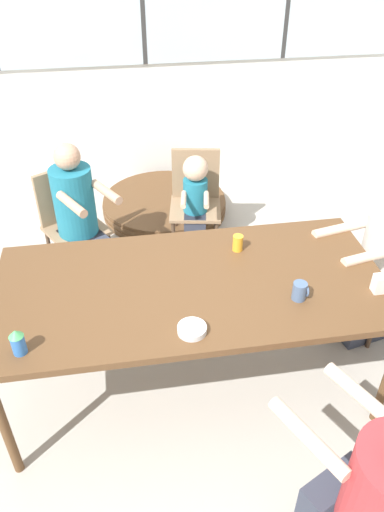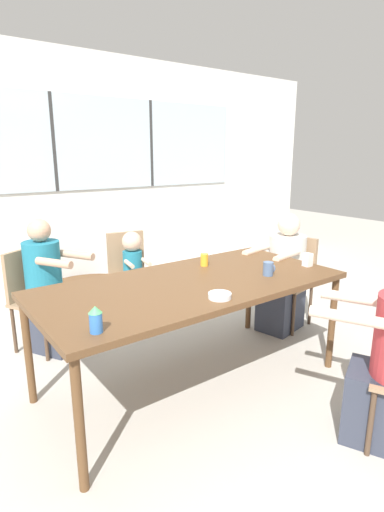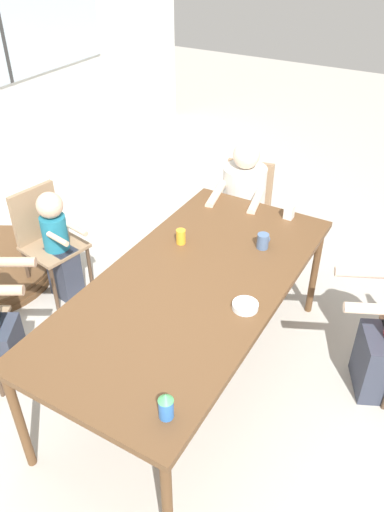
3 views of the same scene
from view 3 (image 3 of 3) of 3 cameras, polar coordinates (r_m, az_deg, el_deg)
name	(u,v)px [view 3 (image 3 of 3)]	position (r m, az deg, el deg)	size (l,w,h in m)	color
ground_plane	(192,374)	(3.39, 0.00, -13.34)	(16.00, 16.00, 0.00)	#B2ADA3
dining_table	(192,289)	(2.89, 0.00, -3.76)	(2.10, 1.00, 0.78)	brown
chair_for_woman_green_shirt	(246,204)	(4.19, 6.22, 5.88)	(0.47, 0.47, 0.85)	#937556
chair_for_toddler	(45,233)	(3.95, -16.44, 2.52)	(0.46, 0.46, 0.85)	#937556
person_woman_green_shirt	(241,216)	(4.06, 5.66, 4.55)	(0.67, 0.45, 1.10)	#333847
person_toddler	(59,247)	(3.87, -14.96, 0.98)	(0.25, 0.37, 0.89)	#333847
coffee_mug	(263,241)	(3.14, 8.12, 1.72)	(0.08, 0.07, 0.10)	slate
sippy_cup	(166,405)	(2.15, -2.99, -16.68)	(0.07, 0.07, 0.14)	blue
juice_glass	(181,237)	(3.16, -1.28, 2.22)	(0.06, 0.06, 0.10)	gold
milk_carton_small	(289,212)	(3.48, 11.05, 5.00)	(0.06, 0.06, 0.10)	silver
bowl_white_shallow	(245,306)	(2.68, 6.10, -5.70)	(0.14, 0.14, 0.03)	silver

